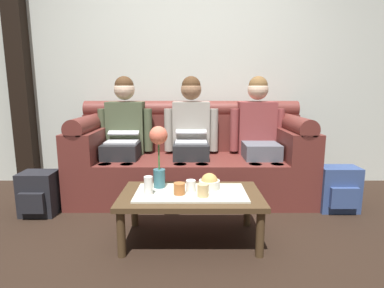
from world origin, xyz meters
TOP-DOWN VIEW (x-y plane):
  - ground_plane at (0.00, 0.00)m, footprint 14.00×14.00m
  - back_wall_patterned at (0.00, 1.70)m, footprint 6.00×0.12m
  - timber_pillar at (-1.91, 1.58)m, footprint 0.20×0.20m
  - couch at (0.00, 1.17)m, footprint 2.31×0.88m
  - person_left at (-0.68, 1.17)m, footprint 0.56×0.67m
  - person_middle at (0.00, 1.17)m, footprint 0.56×0.67m
  - person_right at (0.68, 1.17)m, footprint 0.56×0.67m
  - coffee_table at (0.00, 0.18)m, footprint 1.01×0.57m
  - flower_vase at (-0.24, 0.29)m, footprint 0.13×0.13m
  - snack_bowl at (0.14, 0.25)m, footprint 0.15×0.15m
  - cup_near_left at (-0.30, 0.13)m, footprint 0.06×0.06m
  - cup_near_right at (0.08, 0.08)m, footprint 0.08×0.08m
  - cup_far_center at (-0.00, 0.18)m, footprint 0.07×0.07m
  - cup_far_left at (-0.08, 0.13)m, footprint 0.08×0.08m
  - backpack_left at (-1.33, 0.63)m, footprint 0.30×0.28m
  - backpack_right at (1.33, 0.72)m, footprint 0.34×0.26m

SIDE VIEW (x-z plane):
  - ground_plane at x=0.00m, z-range 0.00..0.00m
  - backpack_left at x=-1.33m, z-range 0.00..0.38m
  - backpack_right at x=1.33m, z-range 0.00..0.40m
  - coffee_table at x=0.00m, z-range 0.13..0.50m
  - couch at x=0.00m, z-range -0.11..0.85m
  - cup_far_left at x=-0.08m, z-range 0.37..0.45m
  - cup_far_center at x=0.00m, z-range 0.37..0.45m
  - cup_near_right at x=0.08m, z-range 0.37..0.45m
  - snack_bowl at x=0.14m, z-range 0.35..0.47m
  - cup_near_left at x=-0.30m, z-range 0.37..0.49m
  - person_left at x=-0.68m, z-range 0.05..1.27m
  - person_middle at x=0.00m, z-range 0.05..1.27m
  - person_right at x=0.68m, z-range 0.05..1.27m
  - flower_vase at x=-0.24m, z-range 0.43..0.89m
  - back_wall_patterned at x=0.00m, z-range 0.00..2.90m
  - timber_pillar at x=-1.91m, z-range 0.00..2.90m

